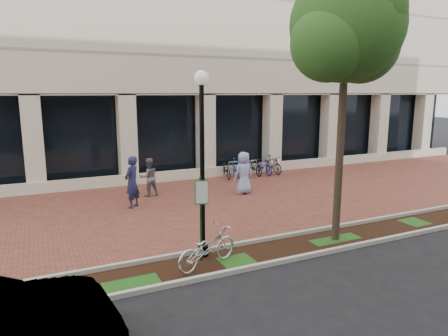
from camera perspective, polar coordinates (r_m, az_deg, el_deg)
name	(u,v)px	position (r m, az deg, el deg)	size (l,w,h in m)	color
ground	(207,203)	(15.73, -2.43, -5.05)	(120.00, 120.00, 0.00)	black
brick_plaza	(207,203)	(15.73, -2.43, -5.03)	(40.00, 9.00, 0.01)	brown
planting_strip	(281,250)	(11.32, 8.15, -11.50)	(40.00, 1.50, 0.01)	black
curb_plaza_side	(267,239)	(11.89, 6.15, -10.06)	(40.00, 0.12, 0.12)	#B1B2A7
curb_street_side	(297,258)	(10.74, 10.41, -12.52)	(40.00, 0.12, 0.12)	#B1B2A7
parking_sign	(201,208)	(10.06, -3.30, -5.66)	(0.34, 0.07, 2.22)	#14381B
lamppost	(202,156)	(10.11, -3.14, 1.79)	(0.36, 0.36, 4.80)	black
street_tree	(347,33)	(11.82, 17.17, 17.90)	(3.67, 3.06, 7.57)	#413225
locked_bicycle	(207,248)	(10.07, -2.43, -11.30)	(0.65, 1.87, 0.98)	silver
pedestrian_left	(132,182)	(15.28, -13.01, -1.98)	(0.72, 0.47, 1.97)	#1D2349
pedestrian_mid	(149,177)	(16.91, -10.69, -1.30)	(0.78, 0.61, 1.61)	#5E5E62
pedestrian_right	(244,173)	(17.02, 2.83, -0.70)	(0.89, 0.58, 1.82)	#919FD9
bollard	(274,167)	(20.86, 7.19, 0.19)	(0.12, 0.12, 0.97)	#B6B5BA
bike_rack_cluster	(249,167)	(20.84, 3.65, 0.14)	(3.48, 1.74, 0.97)	black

